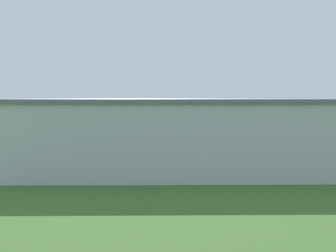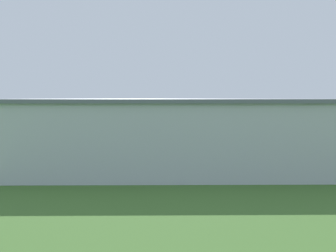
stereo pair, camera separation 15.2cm
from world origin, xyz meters
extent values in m
plane|color=#3D6628|center=(0.00, 0.00, 0.00)|extent=(400.00, 400.00, 0.00)
cube|color=#B7BCC6|center=(-3.56, 41.97, 3.35)|extent=(35.62, 17.22, 6.69)
cube|color=slate|center=(-3.56, 41.97, 6.87)|extent=(36.24, 17.84, 0.35)
cube|color=#384251|center=(-3.85, 33.94, 2.74)|extent=(10.00, 0.52, 5.49)
cylinder|color=yellow|center=(-2.42, 3.57, 3.46)|extent=(5.31, 4.69, 2.07)
cone|color=black|center=(0.05, 5.61, 2.96)|extent=(1.16, 1.17, 0.93)
cube|color=silver|center=(-1.91, 3.99, 3.18)|extent=(6.04, 6.85, 0.35)
cube|color=silver|center=(-1.51, 4.33, 4.32)|extent=(6.04, 6.85, 0.35)
cube|color=yellow|center=(-4.27, 2.04, 4.94)|extent=(1.05, 0.90, 1.45)
cube|color=silver|center=(-4.40, 1.93, 3.86)|extent=(2.35, 2.58, 0.22)
cylinder|color=black|center=(-1.53, 3.07, 2.04)|extent=(0.58, 0.52, 0.64)
cylinder|color=black|center=(-2.74, 4.54, 2.04)|extent=(0.58, 0.52, 0.64)
cylinder|color=#332D28|center=(-0.15, 2.27, 3.75)|extent=(0.25, 0.23, 1.21)
cylinder|color=#332D28|center=(-3.27, 6.04, 3.75)|extent=(0.25, 0.23, 1.21)
cube|color=#1E6B38|center=(-19.38, 25.25, 0.69)|extent=(2.06, 4.63, 0.74)
cube|color=#2D3842|center=(-19.38, 25.25, 1.37)|extent=(1.74, 2.62, 0.62)
cylinder|color=black|center=(-20.22, 26.84, 0.32)|extent=(0.25, 0.65, 0.64)
cylinder|color=black|center=(-18.38, 26.75, 0.32)|extent=(0.25, 0.65, 0.64)
cylinder|color=black|center=(-20.37, 23.76, 0.32)|extent=(0.25, 0.65, 0.64)
cylinder|color=black|center=(-18.54, 23.66, 0.32)|extent=(0.25, 0.65, 0.64)
cube|color=red|center=(12.67, 26.91, 0.72)|extent=(1.79, 4.27, 0.80)
cube|color=#2D3842|center=(12.67, 26.91, 1.43)|extent=(1.53, 2.41, 0.62)
cylinder|color=black|center=(11.89, 28.37, 0.32)|extent=(0.24, 0.65, 0.64)
cylinder|color=black|center=(13.55, 28.31, 0.32)|extent=(0.24, 0.65, 0.64)
cylinder|color=black|center=(11.80, 25.50, 0.32)|extent=(0.24, 0.65, 0.64)
cylinder|color=black|center=(13.46, 25.45, 0.32)|extent=(0.24, 0.65, 0.64)
cylinder|color=black|center=(18.62, 25.87, 0.32)|extent=(0.27, 0.66, 0.64)
cylinder|color=#3F3F47|center=(-7.64, 23.01, 0.39)|extent=(0.45, 0.45, 0.78)
cylinder|color=#3F3F47|center=(-7.64, 23.01, 1.06)|extent=(0.53, 0.53, 0.55)
sphere|color=brown|center=(-7.64, 23.01, 1.44)|extent=(0.21, 0.21, 0.21)
cylinder|color=orange|center=(9.32, 24.69, 0.39)|extent=(0.45, 0.45, 0.77)
cylinder|color=#3F3F47|center=(9.32, 24.69, 1.05)|extent=(0.54, 0.54, 0.55)
sphere|color=#9E704C|center=(9.32, 24.69, 1.43)|extent=(0.21, 0.21, 0.21)
cylinder|color=navy|center=(-11.14, 24.48, 0.42)|extent=(0.44, 0.44, 0.83)
cylinder|color=#B23333|center=(-11.14, 24.48, 1.13)|extent=(0.53, 0.53, 0.59)
sphere|color=brown|center=(-11.14, 24.48, 1.54)|extent=(0.23, 0.23, 0.23)
cylinder|color=silver|center=(-21.09, -11.60, 3.36)|extent=(0.12, 0.12, 6.73)
cone|color=orange|center=(-20.39, -11.60, 6.58)|extent=(1.26, 1.40, 0.60)
camera|label=1|loc=(1.17, 88.69, 7.24)|focal=51.19mm
camera|label=2|loc=(1.02, 88.70, 7.24)|focal=51.19mm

